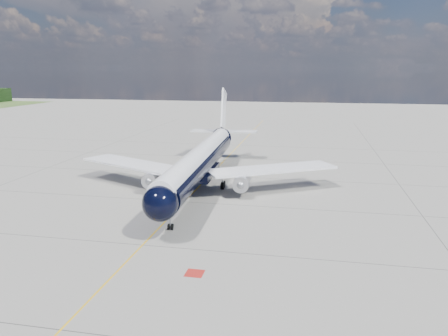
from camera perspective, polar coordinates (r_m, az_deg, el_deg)
The scene contains 4 objects.
ground at distance 77.67m, azimuth -1.04°, elevation -0.12°, with size 320.00×320.00×0.00m, color gray.
taxiway_centerline at distance 72.93m, azimuth -1.88°, elevation -0.98°, with size 0.16×160.00×0.01m, color #DFA60B.
red_marking at distance 39.31m, azimuth -3.87°, elevation -13.55°, with size 1.60×1.60×0.01m, color maroon.
main_airliner at distance 64.48m, azimuth -2.92°, elevation 1.10°, with size 39.66×48.29×13.95m.
Camera 1 is at (16.21, -43.92, 17.49)m, focal length 35.00 mm.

